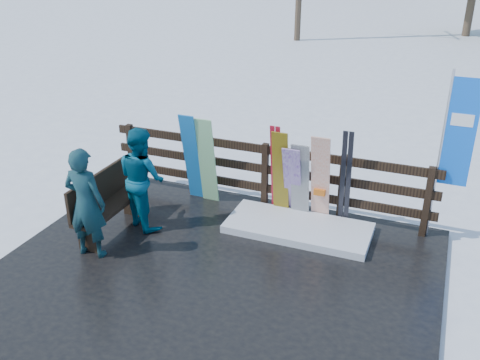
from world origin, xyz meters
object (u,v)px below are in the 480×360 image
at_px(snowboard_0, 192,158).
at_px(person_back, 142,178).
at_px(snowboard_5, 320,180).
at_px(snowboard_2, 281,174).
at_px(snowboard_4, 300,182).
at_px(rental_flag, 455,139).
at_px(snowboard_3, 293,183).
at_px(snowboard_1, 207,161).
at_px(bench, 106,202).
at_px(person_front, 86,203).

relative_size(snowboard_0, person_back, 1.00).
relative_size(snowboard_0, snowboard_5, 1.04).
bearing_deg(snowboard_2, snowboard_5, 0.00).
xyz_separation_m(snowboard_0, snowboard_4, (1.92, 0.00, -0.13)).
distance_m(snowboard_5, rental_flag, 2.04).
height_order(snowboard_5, person_back, person_back).
distance_m(snowboard_3, snowboard_4, 0.12).
height_order(snowboard_4, rental_flag, rental_flag).
height_order(snowboard_2, snowboard_3, snowboard_2).
relative_size(snowboard_1, snowboard_4, 1.16).
height_order(bench, snowboard_1, snowboard_1).
height_order(person_front, person_back, person_front).
relative_size(snowboard_2, snowboard_5, 0.97).
bearing_deg(snowboard_4, snowboard_0, -180.00).
height_order(snowboard_2, person_back, person_back).
bearing_deg(snowboard_3, snowboard_1, 180.00).
bearing_deg(rental_flag, snowboard_5, -171.66).
xyz_separation_m(snowboard_5, person_back, (-2.58, -1.06, 0.05)).
height_order(snowboard_1, person_back, person_back).
height_order(bench, snowboard_5, snowboard_5).
bearing_deg(snowboard_1, snowboard_0, 180.00).
bearing_deg(snowboard_0, rental_flag, 3.78).
distance_m(snowboard_5, person_front, 3.55).
bearing_deg(person_back, snowboard_2, -122.91).
bearing_deg(snowboard_3, snowboard_4, 0.00).
bearing_deg(snowboard_4, snowboard_5, -0.00).
height_order(snowboard_3, person_back, person_back).
relative_size(bench, person_back, 0.92).
bearing_deg(person_front, snowboard_3, -142.17).
bearing_deg(snowboard_1, snowboard_3, -0.00).
distance_m(snowboard_1, snowboard_5, 1.95).
bearing_deg(snowboard_2, snowboard_3, 0.00).
height_order(snowboard_2, person_front, person_front).
bearing_deg(snowboard_4, bench, -151.20).
bearing_deg(person_back, snowboard_0, -79.47).
height_order(bench, person_front, person_front).
height_order(bench, snowboard_0, snowboard_0).
height_order(snowboard_1, snowboard_3, snowboard_1).
bearing_deg(snowboard_4, snowboard_2, -180.00).
distance_m(rental_flag, person_front, 5.32).
height_order(snowboard_4, person_front, person_front).
relative_size(bench, snowboard_3, 1.12).
height_order(snowboard_0, person_front, person_front).
bearing_deg(person_back, bench, 72.88).
distance_m(bench, person_back, 0.66).
height_order(snowboard_0, snowboard_3, snowboard_0).
xyz_separation_m(snowboard_5, person_front, (-2.84, -2.12, 0.06)).
height_order(snowboard_3, person_front, person_front).
distance_m(snowboard_0, snowboard_2, 1.59).
bearing_deg(snowboard_4, snowboard_3, -180.00).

